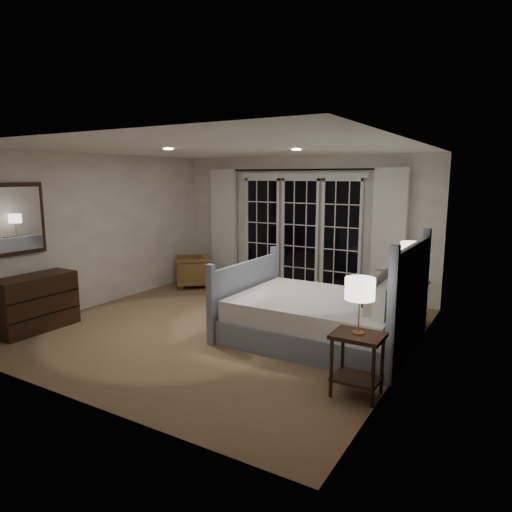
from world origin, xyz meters
The scene contains 20 objects.
floor centered at (0.00, 0.00, 0.00)m, with size 5.00×5.00×0.00m, color brown.
ceiling centered at (0.00, 0.00, 2.50)m, with size 5.00×5.00×0.00m, color white.
wall_left centered at (-2.50, 0.00, 1.25)m, with size 0.02×5.00×2.50m, color white.
wall_right centered at (2.50, 0.00, 1.25)m, with size 0.02×5.00×2.50m, color white.
wall_back centered at (0.00, 2.50, 1.25)m, with size 5.00×0.02×2.50m, color white.
wall_front centered at (0.00, -2.50, 1.25)m, with size 5.00×0.02×2.50m, color white.
french_doors centered at (0.00, 2.46, 1.09)m, with size 2.50×0.04×2.20m.
curtain_rod centered at (0.00, 2.40, 2.25)m, with size 0.03×0.03×3.50m, color black.
curtain_left centered at (-1.65, 2.38, 1.15)m, with size 0.55×0.10×2.25m, color white.
curtain_right centered at (1.65, 2.38, 1.15)m, with size 0.55×0.10×2.25m, color white.
downlight_a centered at (0.80, 0.60, 2.49)m, with size 0.12×0.12×0.01m, color white.
downlight_b centered at (-0.60, -0.40, 2.49)m, with size 0.12×0.12×0.01m, color white.
bed centered at (1.41, 0.22, 0.34)m, with size 2.32×1.67×1.36m.
nightstand_left centered at (2.27, -1.02, 0.42)m, with size 0.49×0.39×0.63m.
nightstand_right centered at (2.22, 1.37, 0.44)m, with size 0.51×0.41×0.67m.
lamp_left centered at (2.27, -1.02, 1.07)m, with size 0.29×0.29×0.55m.
lamp_right centered at (2.22, 1.37, 1.12)m, with size 0.29×0.29×0.57m.
armchair centered at (-1.95, 1.74, 0.30)m, with size 0.65×0.67×0.61m, color brown.
dresser centered at (-2.23, -1.41, 0.39)m, with size 0.47×1.10×0.78m.
mirror centered at (-2.47, -1.41, 1.55)m, with size 0.05×0.85×1.00m.
Camera 1 is at (3.56, -5.14, 2.13)m, focal length 32.00 mm.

